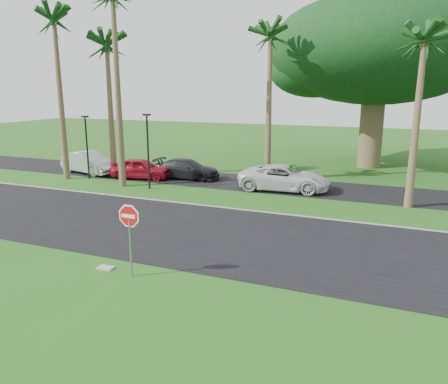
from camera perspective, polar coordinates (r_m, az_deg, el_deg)
The scene contains 18 objects.
ground at distance 17.78m, azimuth -7.79°, elevation -6.90°, with size 120.00×120.00×0.00m, color #225314.
road at distance 19.42m, azimuth -4.82°, elevation -5.02°, with size 120.00×8.00×0.02m, color black.
parking_strip at distance 28.82m, azimuth 4.78°, elevation 1.08°, with size 120.00×5.00×0.02m, color black.
curb at distance 22.93m, azimuth -0.18°, elevation -2.04°, with size 120.00×0.12×0.06m, color gray.
stop_sign_near at distance 14.56m, azimuth -12.25°, elevation -4.30°, with size 1.05×0.07×2.62m.
palm_left_far at distance 32.01m, azimuth -21.30°, elevation 19.71°, with size 5.00×5.00×11.50m.
palm_left_mid at distance 31.80m, azimuth -15.04°, elevation 17.55°, with size 5.00×5.00×10.00m.
palm_left_near at distance 28.64m, azimuth -14.32°, elevation 23.00°, with size 5.00×5.00×12.50m.
palm_center at distance 29.75m, azimuth 6.08°, elevation 19.17°, with size 5.00×5.00×10.50m.
palm_right_near at distance 24.43m, azimuth 24.69°, elevation 17.07°, with size 5.00×5.00×9.50m.
canopy_tree at distance 36.53m, azimuth 19.38°, elevation 17.09°, with size 16.50×16.50×13.12m.
streetlight_left at distance 31.35m, azimuth -17.49°, elevation 6.12°, with size 0.45×0.25×4.34m.
streetlight_right at distance 27.30m, azimuth -9.91°, elevation 5.87°, with size 0.45×0.25×4.64m.
car_silver at distance 33.62m, azimuth -17.16°, elevation 3.65°, with size 1.68×4.82×1.59m, color #B6BABE.
car_red at distance 30.75m, azimuth -10.77°, elevation 3.01°, with size 1.69×4.21×1.44m, color maroon.
car_dark at distance 30.39m, azimuth -4.85°, elevation 2.99°, with size 1.89×4.64×1.35m, color black.
car_minivan at distance 27.00m, azimuth 7.90°, elevation 1.81°, with size 2.56×5.55×1.54m, color silver.
utility_slab at distance 15.98m, azimuth -15.21°, elevation -9.53°, with size 0.55×0.35×0.06m, color #A2A39B.
Camera 1 is at (8.55, -14.34, 6.12)m, focal length 35.00 mm.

